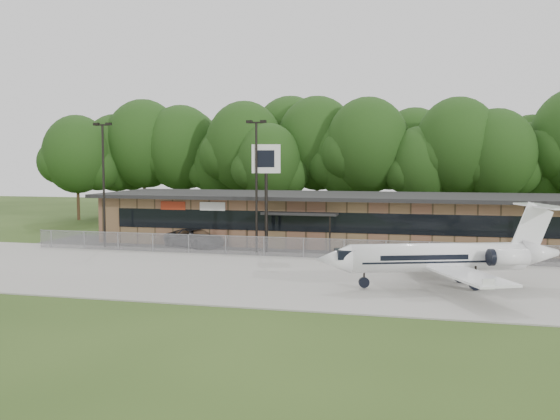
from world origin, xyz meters
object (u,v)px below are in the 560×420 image
(terminal, at_px, (336,218))
(pole_sign, at_px, (266,170))
(suv, at_px, (195,238))
(business_jet, at_px, (446,258))

(terminal, xyz_separation_m, pole_sign, (-4.31, -7.14, 4.25))
(terminal, bearing_deg, pole_sign, -121.08)
(terminal, bearing_deg, suv, -153.07)
(terminal, height_order, pole_sign, pole_sign)
(suv, height_order, pole_sign, pole_sign)
(terminal, distance_m, pole_sign, 9.36)
(business_jet, relative_size, suv, 2.51)
(business_jet, bearing_deg, pole_sign, 121.75)
(terminal, distance_m, business_jet, 19.73)
(business_jet, distance_m, suv, 23.22)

